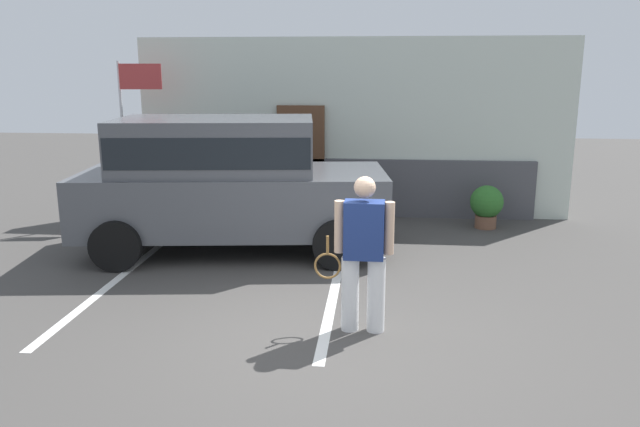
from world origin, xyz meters
The scene contains 8 objects.
ground_plane centered at (0.00, 0.00, 0.00)m, with size 40.00×40.00×0.00m, color #423F3D.
parking_stripe_0 centered at (-2.97, 1.50, 0.00)m, with size 0.12×4.40×0.01m, color silver.
parking_stripe_1 centered at (-0.02, 1.50, 0.00)m, with size 0.12×4.40×0.01m, color silver.
house_frontage centered at (-0.01, 5.71, 1.57)m, with size 8.15×0.40×3.34m.
parked_suv centered at (-1.80, 3.02, 1.15)m, with size 4.79×2.60×2.05m.
tennis_player_man centered at (0.37, 0.19, 0.87)m, with size 0.89×0.27×1.69m.
potted_plant_by_porch centered at (2.43, 4.82, 0.42)m, with size 0.58×0.58×0.77m.
flag_pole centered at (-3.98, 4.86, 2.02)m, with size 0.80×0.12×2.91m.
Camera 1 is at (0.51, -6.03, 2.76)m, focal length 34.51 mm.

